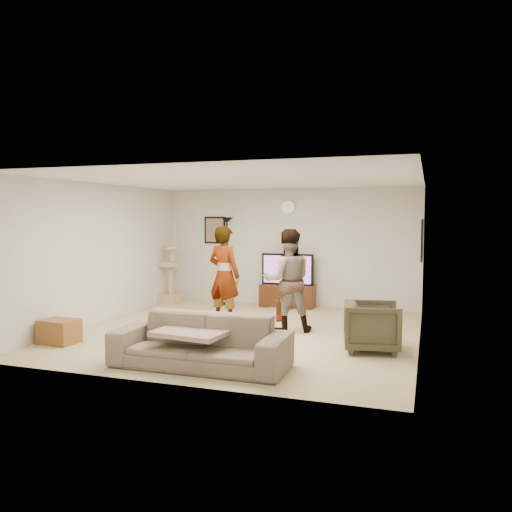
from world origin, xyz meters
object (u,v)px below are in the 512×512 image
(sofa, at_px, (201,342))
(floor_lamp, at_px, (227,261))
(tv_stand, at_px, (287,296))
(armchair, at_px, (372,327))
(tv, at_px, (288,269))
(person_left, at_px, (224,275))
(person_right, at_px, (288,280))
(beer_bottle, at_px, (279,311))
(cat_tree, at_px, (170,274))
(side_table, at_px, (59,331))

(sofa, bearing_deg, floor_lamp, 107.16)
(sofa, bearing_deg, tv_stand, 90.52)
(floor_lamp, bearing_deg, sofa, -72.28)
(sofa, bearing_deg, armchair, 36.41)
(tv, distance_m, person_left, 2.13)
(person_right, bearing_deg, armchair, 128.61)
(tv_stand, distance_m, beer_bottle, 4.69)
(tv_stand, bearing_deg, armchair, -55.75)
(cat_tree, height_order, person_left, person_left)
(tv_stand, bearing_deg, person_left, -106.36)
(tv_stand, relative_size, tv, 1.02)
(person_left, xyz_separation_m, side_table, (-1.85, -2.05, -0.69))
(armchair, distance_m, side_table, 4.64)
(cat_tree, height_order, armchair, cat_tree)
(tv, bearing_deg, tv_stand, 0.00)
(tv_stand, height_order, beer_bottle, beer_bottle)
(tv, relative_size, person_right, 0.65)
(tv_stand, xyz_separation_m, armchair, (2.07, -3.03, 0.12))
(sofa, relative_size, armchair, 2.90)
(tv, distance_m, beer_bottle, 4.66)
(armchair, bearing_deg, side_table, 92.96)
(armchair, xyz_separation_m, side_table, (-4.51, -1.06, -0.17))
(beer_bottle, distance_m, side_table, 3.64)
(tv, relative_size, sofa, 0.49)
(tv_stand, relative_size, side_table, 2.09)
(tv, bearing_deg, sofa, -88.92)
(sofa, bearing_deg, cat_tree, 121.93)
(person_left, bearing_deg, beer_bottle, 141.43)
(side_table, bearing_deg, cat_tree, 91.98)
(beer_bottle, bearing_deg, person_right, 102.59)
(floor_lamp, bearing_deg, tv, 3.55)
(person_right, relative_size, side_table, 3.14)
(cat_tree, distance_m, beer_bottle, 5.58)
(sofa, bearing_deg, tv, 90.52)
(cat_tree, bearing_deg, armchair, -30.12)
(sofa, height_order, side_table, sofa)
(tv, distance_m, cat_tree, 2.61)
(floor_lamp, bearing_deg, armchair, -40.96)
(sofa, xyz_separation_m, side_table, (-2.53, 0.43, -0.15))
(tv_stand, distance_m, person_right, 2.35)
(cat_tree, bearing_deg, beer_bottle, -48.55)
(tv_stand, bearing_deg, person_right, -74.81)
(tv_stand, xyz_separation_m, floor_lamp, (-1.33, -0.08, 0.71))
(floor_lamp, xyz_separation_m, armchair, (3.40, -2.95, -0.59))
(tv, xyz_separation_m, side_table, (-2.45, -4.10, -0.62))
(tv_stand, height_order, side_table, tv_stand)
(tv_stand, height_order, person_right, person_right)
(tv, distance_m, floor_lamp, 1.34)
(person_left, distance_m, beer_bottle, 3.02)
(person_right, height_order, side_table, person_right)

